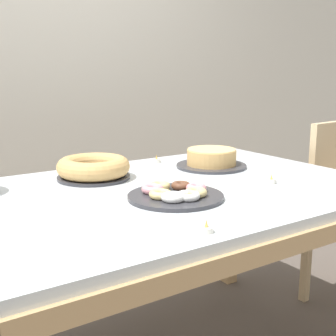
% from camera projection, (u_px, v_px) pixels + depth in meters
% --- Properties ---
extents(wall_back, '(8.00, 0.10, 2.60)m').
position_uv_depth(wall_back, '(22.00, 53.00, 2.93)').
color(wall_back, silver).
rests_on(wall_back, ground).
extents(dining_table, '(1.65, 1.09, 0.77)m').
position_uv_depth(dining_table, '(165.00, 210.00, 1.75)').
color(dining_table, silver).
rests_on(dining_table, ground).
extents(cake_chocolate_round, '(0.32, 0.32, 0.08)m').
position_uv_depth(cake_chocolate_round, '(211.00, 159.00, 2.10)').
color(cake_chocolate_round, '#333338').
rests_on(cake_chocolate_round, dining_table).
extents(cake_golden_bundt, '(0.29, 0.29, 0.09)m').
position_uv_depth(cake_golden_bundt, '(93.00, 168.00, 1.88)').
color(cake_golden_bundt, '#333338').
rests_on(cake_golden_bundt, dining_table).
extents(pastry_platter, '(0.33, 0.33, 0.04)m').
position_uv_depth(pastry_platter, '(176.00, 194.00, 1.60)').
color(pastry_platter, '#333338').
rests_on(pastry_platter, dining_table).
extents(tealight_near_cakes, '(0.04, 0.04, 0.04)m').
position_uv_depth(tealight_near_cakes, '(122.00, 164.00, 2.13)').
color(tealight_near_cakes, silver).
rests_on(tealight_near_cakes, dining_table).
extents(tealight_right_edge, '(0.04, 0.04, 0.04)m').
position_uv_depth(tealight_right_edge, '(206.00, 229.00, 1.27)').
color(tealight_right_edge, silver).
rests_on(tealight_right_edge, dining_table).
extents(tealight_centre, '(0.04, 0.04, 0.04)m').
position_uv_depth(tealight_centre, '(157.00, 160.00, 2.21)').
color(tealight_centre, silver).
rests_on(tealight_centre, dining_table).
extents(tealight_left_edge, '(0.04, 0.04, 0.04)m').
position_uv_depth(tealight_left_edge, '(271.00, 181.00, 1.81)').
color(tealight_left_edge, silver).
rests_on(tealight_left_edge, dining_table).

